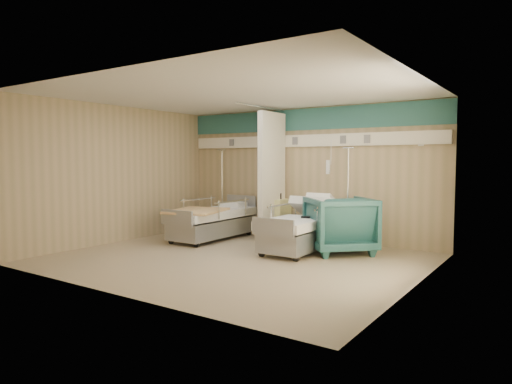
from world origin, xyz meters
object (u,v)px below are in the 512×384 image
bed_left (212,225)px  iv_stand_right (347,226)px  visitor_armchair (340,225)px  iv_stand_left (222,215)px  bed_right (303,234)px  bedside_cabinet (276,218)px

bed_left → iv_stand_right: size_ratio=1.11×
visitor_armchair → iv_stand_left: size_ratio=0.59×
bed_right → bedside_cabinet: bearing=142.0°
iv_stand_right → bed_left: bearing=-161.5°
bedside_cabinet → visitor_armchair: (1.80, -0.71, 0.09)m
bed_right → iv_stand_right: bearing=61.1°
visitor_armchair → iv_stand_right: iv_stand_right is taller
bedside_cabinet → iv_stand_left: (-1.53, 0.06, -0.03)m
bed_right → bedside_cabinet: (-1.15, 0.90, 0.11)m
iv_stand_right → iv_stand_left: 3.18m
bed_left → bed_right: bearing=0.0°
bed_right → visitor_armchair: visitor_armchair is taller
bed_left → visitor_armchair: visitor_armchair is taller
bed_left → iv_stand_left: iv_stand_left is taller
bed_right → bed_left: bearing=180.0°
bed_left → iv_stand_left: size_ratio=1.11×
bed_left → visitor_armchair: bearing=3.9°
visitor_armchair → iv_stand_right: size_ratio=0.59×
visitor_armchair → iv_stand_right: (-0.15, 0.71, -0.12)m
bed_left → bedside_cabinet: size_ratio=2.54×
bed_left → iv_stand_right: bearing=18.5°
bed_right → iv_stand_left: 2.85m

